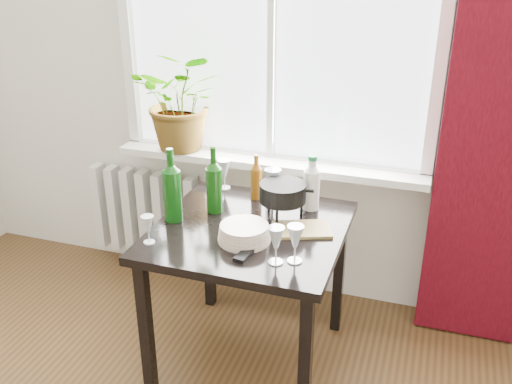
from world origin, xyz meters
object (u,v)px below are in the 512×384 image
(wineglass_far_right, at_px, (295,243))
(cutting_board, at_px, (302,229))
(bottle_amber, at_px, (256,177))
(tv_remote, at_px, (247,252))
(plate_stack, at_px, (244,233))
(fondue_pot, at_px, (283,200))
(wine_bottle_right, at_px, (214,180))
(radiator, at_px, (153,214))
(cleaning_bottle, at_px, (312,182))
(wineglass_back_left, at_px, (224,174))
(table, at_px, (250,245))
(wine_bottle_left, at_px, (172,184))
(wineglass_front_right, at_px, (276,245))
(wineglass_front_left, at_px, (148,229))
(potted_plant, at_px, (183,100))
(wineglass_back_center, at_px, (273,187))

(wineglass_far_right, relative_size, cutting_board, 0.65)
(bottle_amber, distance_m, tv_remote, 0.57)
(plate_stack, height_order, fondue_pot, fondue_pot)
(wine_bottle_right, bearing_deg, radiator, 140.64)
(cleaning_bottle, bearing_deg, wineglass_back_left, 168.84)
(table, relative_size, wine_bottle_left, 2.37)
(bottle_amber, xyz_separation_m, plate_stack, (0.09, -0.44, -0.08))
(radiator, distance_m, bottle_amber, 0.97)
(cleaning_bottle, height_order, cutting_board, cleaning_bottle)
(cleaning_bottle, distance_m, cutting_board, 0.27)
(radiator, xyz_separation_m, cutting_board, (1.08, -0.59, 0.37))
(cleaning_bottle, bearing_deg, wineglass_front_right, -91.85)
(wine_bottle_right, bearing_deg, plate_stack, -45.18)
(wine_bottle_left, relative_size, fondue_pot, 1.43)
(wineglass_front_left, bearing_deg, wineglass_front_right, 1.49)
(wineglass_front_left, bearing_deg, cutting_board, 27.77)
(wine_bottle_left, height_order, fondue_pot, wine_bottle_left)
(potted_plant, relative_size, wineglass_front_right, 3.40)
(wineglass_front_right, bearing_deg, bottle_amber, 115.50)
(wineglass_back_left, bearing_deg, radiator, 156.30)
(wine_bottle_left, height_order, cutting_board, wine_bottle_left)
(wineglass_front_left, relative_size, cutting_board, 0.51)
(wineglass_front_right, height_order, tv_remote, wineglass_front_right)
(wineglass_front_right, xyz_separation_m, wineglass_back_center, (-0.17, 0.52, 0.01))
(cleaning_bottle, bearing_deg, wineglass_back_center, -175.25)
(table, bearing_deg, radiator, 143.46)
(potted_plant, relative_size, cutting_board, 2.17)
(wineglass_front_right, bearing_deg, tv_remote, 167.74)
(wineglass_front_right, distance_m, plate_stack, 0.23)
(wine_bottle_right, relative_size, plate_stack, 1.42)
(wine_bottle_left, distance_m, cutting_board, 0.62)
(cutting_board, bearing_deg, wine_bottle_left, -172.49)
(wineglass_far_right, relative_size, wineglass_back_left, 1.03)
(bottle_amber, xyz_separation_m, wineglass_back_left, (-0.20, 0.07, -0.04))
(wineglass_front_right, height_order, wineglass_back_center, wineglass_back_center)
(tv_remote, bearing_deg, wine_bottle_right, 138.06)
(wineglass_back_center, bearing_deg, cleaning_bottle, 4.75)
(radiator, xyz_separation_m, wineglass_front_right, (1.05, -0.89, 0.44))
(potted_plant, xyz_separation_m, wine_bottle_right, (0.38, -0.50, -0.22))
(wineglass_far_right, bearing_deg, wineglass_back_center, 116.26)
(radiator, bearing_deg, wineglass_front_right, -40.22)
(wine_bottle_left, bearing_deg, tv_remote, -24.22)
(wine_bottle_left, distance_m, wineglass_front_right, 0.61)
(wineglass_front_right, bearing_deg, potted_plant, 132.49)
(table, distance_m, plate_stack, 0.18)
(radiator, height_order, wineglass_front_left, wineglass_front_left)
(wine_bottle_right, relative_size, bottle_amber, 1.40)
(potted_plant, bearing_deg, radiator, 175.38)
(radiator, distance_m, tv_remote, 1.31)
(wineglass_far_right, bearing_deg, cleaning_bottle, 95.99)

